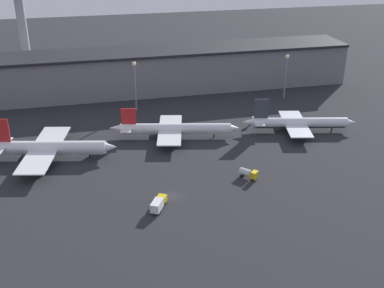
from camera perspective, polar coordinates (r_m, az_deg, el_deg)
The scene contains 10 objects.
ground at distance 142.37m, azimuth -2.33°, elevation -6.19°, with size 600.00×600.00×0.00m, color #26262B.
terminal_building at distance 225.98m, azimuth -7.05°, elevation 8.48°, with size 204.59×23.59×19.60m.
airplane_0 at distance 169.22m, azimuth -16.66°, elevation -0.45°, with size 45.96×37.98×14.48m.
airplane_1 at distance 178.10m, azimuth -2.12°, elevation 1.78°, with size 48.05×29.22×11.60m.
airplane_2 at distance 187.80m, azimuth 12.52°, elevation 2.45°, with size 43.15×27.34×13.11m.
service_vehicle_0 at distance 151.87m, azimuth 6.71°, elevation -3.46°, with size 5.64×5.87×2.93m.
service_vehicle_1 at distance 135.64m, azimuth -4.01°, elevation -7.07°, with size 5.89×8.02×3.24m.
lamp_post_1 at distance 201.64m, azimuth -6.79°, elevation 7.62°, with size 1.80×1.80×21.28m.
lamp_post_2 at distance 218.92m, azimuth 11.09°, elevation 8.58°, with size 1.80×1.80×20.21m.
control_tower at distance 253.18m, azimuth -19.51°, elevation 13.26°, with size 9.00×9.00×48.22m.
Camera 1 is at (-21.87, -119.60, 74.07)m, focal length 45.00 mm.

